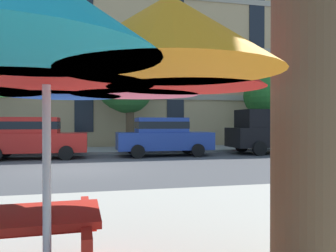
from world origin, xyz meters
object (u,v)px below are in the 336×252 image
object	(u,v)px
sedan_blue	(163,136)
street_tree_middle	(125,86)
street_tree_right	(267,98)
pickup_black	(274,133)
sedan_red	(33,137)
patio_umbrella	(46,53)

from	to	relation	value
sedan_blue	street_tree_middle	bearing A→B (deg)	112.79
street_tree_right	sedan_blue	bearing A→B (deg)	-156.30
sedan_blue	pickup_black	size ratio (longest dim) A/B	0.86
sedan_red	patio_umbrella	xyz separation A→B (m)	(2.12, -12.70, 1.09)
pickup_black	patio_umbrella	xyz separation A→B (m)	(-9.36, -12.70, 1.01)
street_tree_middle	patio_umbrella	size ratio (longest dim) A/B	1.58
pickup_black	sedan_blue	bearing A→B (deg)	-180.00
sedan_blue	street_tree_middle	world-z (taller)	street_tree_middle
patio_umbrella	sedan_blue	bearing A→B (deg)	74.23
pickup_black	street_tree_middle	world-z (taller)	street_tree_middle
sedan_red	patio_umbrella	distance (m)	12.92
street_tree_middle	patio_umbrella	bearing A→B (deg)	-97.63
street_tree_right	patio_umbrella	bearing A→B (deg)	-124.06
pickup_black	street_tree_right	bearing A→B (deg)	66.81
pickup_black	patio_umbrella	bearing A→B (deg)	-126.39
sedan_blue	pickup_black	distance (m)	5.77
pickup_black	street_tree_middle	xyz separation A→B (m)	(-7.20, 3.41, 2.56)
street_tree_middle	patio_umbrella	world-z (taller)	street_tree_middle
sedan_blue	pickup_black	xyz separation A→B (m)	(5.77, 0.00, 0.08)
pickup_black	patio_umbrella	distance (m)	15.81
street_tree_middle	street_tree_right	world-z (taller)	street_tree_middle
street_tree_middle	street_tree_right	bearing A→B (deg)	-1.91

